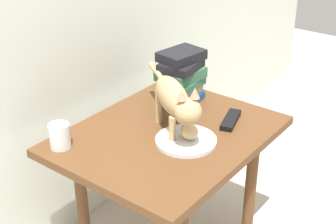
{
  "coord_description": "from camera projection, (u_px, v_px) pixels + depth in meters",
  "views": [
    {
      "loc": [
        -1.19,
        -0.91,
        1.38
      ],
      "look_at": [
        0.0,
        0.0,
        0.61
      ],
      "focal_mm": 52.32,
      "sensor_mm": 36.0,
      "label": 1
    }
  ],
  "objects": [
    {
      "name": "candle_jar",
      "position": [
        60.0,
        137.0,
        1.62
      ],
      "size": [
        0.07,
        0.07,
        0.08
      ],
      "color": "silver",
      "rests_on": "side_table"
    },
    {
      "name": "plate",
      "position": [
        186.0,
        141.0,
        1.66
      ],
      "size": [
        0.21,
        0.21,
        0.01
      ],
      "primitive_type": "cylinder",
      "color": "silver",
      "rests_on": "side_table"
    },
    {
      "name": "book_stack",
      "position": [
        181.0,
        77.0,
        1.9
      ],
      "size": [
        0.19,
        0.15,
        0.21
      ],
      "color": "#1E4C8C",
      "rests_on": "side_table"
    },
    {
      "name": "bread_roll",
      "position": [
        189.0,
        131.0,
        1.65
      ],
      "size": [
        0.1,
        0.1,
        0.05
      ],
      "primitive_type": "ellipsoid",
      "rotation": [
        0.0,
        0.0,
        0.9
      ],
      "color": "#E0BC7A",
      "rests_on": "plate"
    },
    {
      "name": "side_table",
      "position": [
        168.0,
        150.0,
        1.76
      ],
      "size": [
        0.76,
        0.61,
        0.53
      ],
      "color": "brown",
      "rests_on": "ground"
    },
    {
      "name": "cat",
      "position": [
        176.0,
        100.0,
        1.65
      ],
      "size": [
        0.3,
        0.41,
        0.23
      ],
      "color": "tan",
      "rests_on": "side_table"
    },
    {
      "name": "tv_remote",
      "position": [
        231.0,
        120.0,
        1.79
      ],
      "size": [
        0.16,
        0.09,
        0.02
      ],
      "primitive_type": "cube",
      "rotation": [
        0.0,
        0.0,
        0.29
      ],
      "color": "black",
      "rests_on": "side_table"
    }
  ]
}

